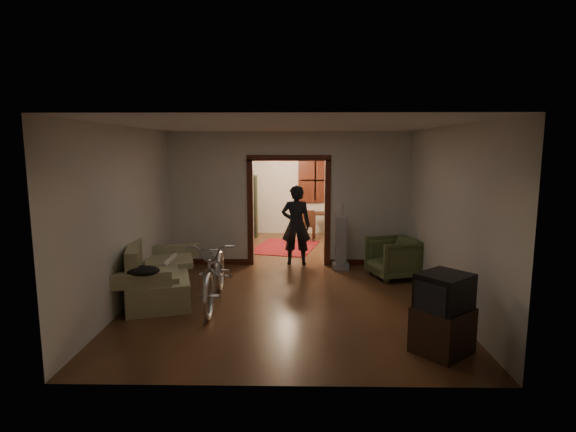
{
  "coord_description": "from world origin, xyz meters",
  "views": [
    {
      "loc": [
        0.14,
        -8.62,
        2.47
      ],
      "look_at": [
        0.0,
        -0.3,
        1.2
      ],
      "focal_mm": 28.0,
      "sensor_mm": 36.0,
      "label": 1
    }
  ],
  "objects_px": {
    "armchair": "(393,258)",
    "desk": "(329,225)",
    "bicycle": "(216,271)",
    "person": "(296,225)",
    "locker": "(242,206)",
    "sofa": "(159,268)"
  },
  "relations": [
    {
      "from": "bicycle",
      "to": "person",
      "type": "bearing_deg",
      "value": 59.98
    },
    {
      "from": "armchair",
      "to": "desk",
      "type": "xyz_separation_m",
      "value": [
        -0.93,
        3.94,
        -0.05
      ]
    },
    {
      "from": "locker",
      "to": "desk",
      "type": "relative_size",
      "value": 1.87
    },
    {
      "from": "sofa",
      "to": "armchair",
      "type": "bearing_deg",
      "value": -1.2
    },
    {
      "from": "bicycle",
      "to": "person",
      "type": "height_order",
      "value": "person"
    },
    {
      "from": "bicycle",
      "to": "desk",
      "type": "height_order",
      "value": "bicycle"
    },
    {
      "from": "sofa",
      "to": "locker",
      "type": "xyz_separation_m",
      "value": [
        0.8,
        5.07,
        0.38
      ]
    },
    {
      "from": "bicycle",
      "to": "armchair",
      "type": "xyz_separation_m",
      "value": [
        3.14,
        1.5,
        -0.15
      ]
    },
    {
      "from": "desk",
      "to": "bicycle",
      "type": "bearing_deg",
      "value": -99.25
    },
    {
      "from": "bicycle",
      "to": "person",
      "type": "xyz_separation_m",
      "value": [
        1.28,
        2.47,
        0.31
      ]
    },
    {
      "from": "sofa",
      "to": "person",
      "type": "xyz_separation_m",
      "value": [
        2.3,
        2.1,
        0.37
      ]
    },
    {
      "from": "person",
      "to": "locker",
      "type": "xyz_separation_m",
      "value": [
        -1.51,
        2.97,
        0.01
      ]
    },
    {
      "from": "armchair",
      "to": "locker",
      "type": "distance_m",
      "value": 5.21
    },
    {
      "from": "bicycle",
      "to": "desk",
      "type": "bearing_deg",
      "value": 65.26
    },
    {
      "from": "armchair",
      "to": "person",
      "type": "bearing_deg",
      "value": -134.28
    },
    {
      "from": "person",
      "to": "desk",
      "type": "bearing_deg",
      "value": -106.1
    },
    {
      "from": "desk",
      "to": "person",
      "type": "bearing_deg",
      "value": -94.52
    },
    {
      "from": "sofa",
      "to": "person",
      "type": "height_order",
      "value": "person"
    },
    {
      "from": "bicycle",
      "to": "locker",
      "type": "bearing_deg",
      "value": 89.72
    },
    {
      "from": "person",
      "to": "locker",
      "type": "relative_size",
      "value": 0.99
    },
    {
      "from": "bicycle",
      "to": "desk",
      "type": "xyz_separation_m",
      "value": [
        2.21,
        5.44,
        -0.2
      ]
    },
    {
      "from": "sofa",
      "to": "locker",
      "type": "bearing_deg",
      "value": 64.81
    }
  ]
}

